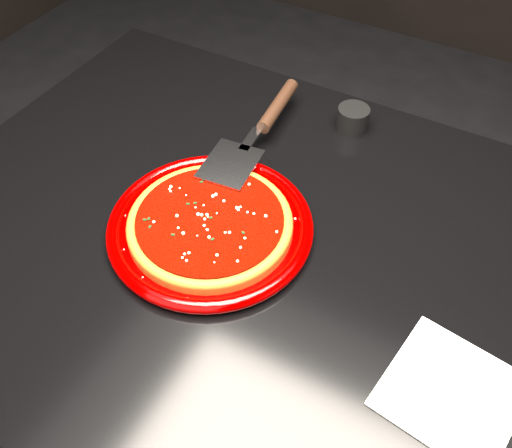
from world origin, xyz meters
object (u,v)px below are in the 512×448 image
at_px(table, 289,381).
at_px(plate, 210,226).
at_px(pizza_server, 257,131).
at_px(ramekin, 353,119).

relative_size(table, plate, 3.96).
relative_size(pizza_server, ramekin, 6.06).
height_order(plate, ramekin, ramekin).
distance_m(table, plate, 0.41).
height_order(pizza_server, ramekin, pizza_server).
distance_m(pizza_server, ramekin, 0.18).
bearing_deg(pizza_server, table, -52.46).
bearing_deg(pizza_server, plate, -86.99).
xyz_separation_m(table, ramekin, (-0.05, 0.31, 0.40)).
bearing_deg(table, ramekin, 99.33).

